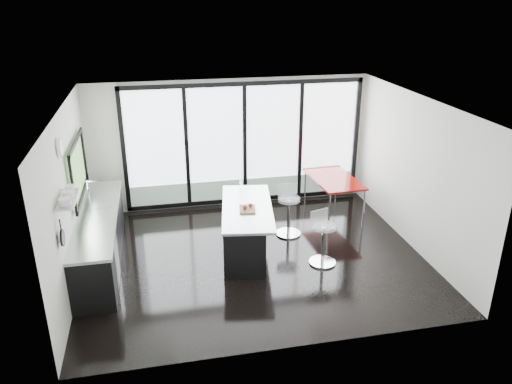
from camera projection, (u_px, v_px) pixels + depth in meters
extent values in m
cube|color=black|center=(254.00, 257.00, 9.04)|extent=(6.00, 5.00, 0.00)
cube|color=white|center=(254.00, 104.00, 7.97)|extent=(6.00, 5.00, 0.00)
cube|color=beige|center=(231.00, 144.00, 10.77)|extent=(6.00, 0.00, 2.80)
cube|color=white|center=(244.00, 143.00, 10.80)|extent=(5.00, 0.02, 2.50)
cube|color=slate|center=(245.00, 188.00, 11.15)|extent=(5.00, 0.02, 0.44)
cube|color=black|center=(187.00, 148.00, 10.52)|extent=(0.08, 0.04, 2.50)
cube|color=black|center=(245.00, 144.00, 10.76)|extent=(0.08, 0.04, 2.50)
cube|color=black|center=(300.00, 141.00, 11.00)|extent=(0.08, 0.04, 2.50)
cube|color=beige|center=(294.00, 257.00, 6.24)|extent=(6.00, 0.00, 2.80)
cube|color=beige|center=(70.00, 200.00, 7.93)|extent=(0.00, 5.00, 2.80)
cube|color=#608E47|center=(77.00, 169.00, 8.68)|extent=(0.02, 1.60, 0.90)
cube|color=#AAADAF|center=(68.00, 199.00, 7.06)|extent=(0.25, 0.80, 0.03)
cylinder|color=white|center=(60.00, 148.00, 7.31)|extent=(0.04, 0.30, 0.30)
cylinder|color=black|center=(62.00, 238.00, 6.83)|extent=(0.03, 0.24, 0.24)
cube|color=beige|center=(415.00, 173.00, 9.07)|extent=(0.00, 5.00, 2.80)
cube|color=black|center=(100.00, 240.00, 8.72)|extent=(0.65, 3.20, 0.87)
cube|color=#AAADAF|center=(97.00, 216.00, 8.55)|extent=(0.69, 3.24, 0.05)
cube|color=#AAADAF|center=(99.00, 205.00, 9.00)|extent=(0.45, 0.48, 0.06)
cylinder|color=silver|center=(89.00, 193.00, 8.88)|extent=(0.02, 0.02, 0.44)
cube|color=#AAADAF|center=(116.00, 260.00, 8.11)|extent=(0.03, 0.60, 0.80)
cube|color=black|center=(243.00, 229.00, 9.17)|extent=(1.02, 2.15, 0.82)
cube|color=#AAADAF|center=(247.00, 208.00, 9.01)|extent=(1.21, 2.23, 0.05)
cube|color=#946742|center=(247.00, 209.00, 8.86)|extent=(0.34, 0.41, 0.03)
sphere|color=maroon|center=(245.00, 207.00, 8.80)|extent=(0.10, 0.10, 0.08)
sphere|color=brown|center=(250.00, 205.00, 8.89)|extent=(0.09, 0.09, 0.08)
cylinder|color=silver|center=(241.00, 186.00, 9.59)|extent=(0.08, 0.08, 0.26)
cylinder|color=silver|center=(323.00, 244.00, 8.70)|extent=(0.60, 0.60, 0.75)
cylinder|color=silver|center=(289.00, 216.00, 9.73)|extent=(0.52, 0.52, 0.78)
cube|color=maroon|center=(333.00, 196.00, 10.68)|extent=(0.93, 1.54, 0.80)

